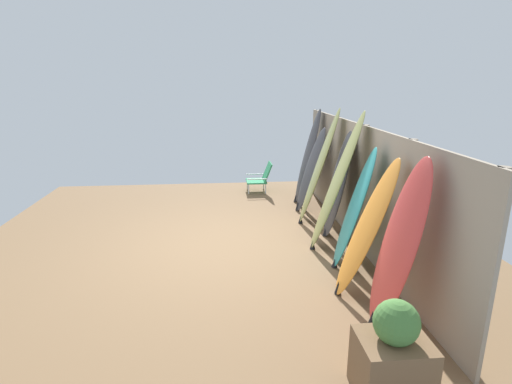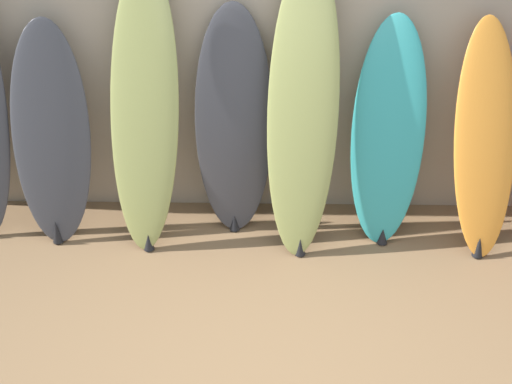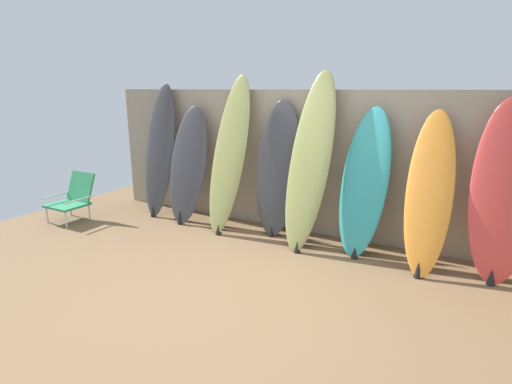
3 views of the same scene
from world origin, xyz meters
The scene contains 12 objects.
ground centered at (0.00, 0.00, 0.00)m, with size 7.68×7.68×0.00m, color brown.
fence_back centered at (0.00, 2.01, 0.90)m, with size 6.08×0.11×1.80m.
surfboard_charcoal_0 centered at (-2.13, 1.68, 0.94)m, with size 0.51×0.54×1.89m.
surfboard_charcoal_1 centered at (-1.57, 1.62, 0.78)m, with size 0.60×0.58×1.59m.
surfboard_olive_2 centered at (-0.88, 1.60, 0.99)m, with size 0.56×0.72×2.00m.
surfboard_charcoal_3 centered at (-0.26, 1.75, 0.83)m, with size 0.58×0.40×1.69m.
surfboard_olive_4 centered at (0.23, 1.58, 1.01)m, with size 0.56×0.77×2.03m.
surfboard_teal_5 centered at (0.85, 1.64, 0.81)m, with size 0.58×0.57×1.63m.
surfboard_orange_6 centered at (1.52, 1.56, 0.79)m, with size 0.49×0.71×1.62m.
surfboard_red_7 centered at (2.15, 1.65, 0.87)m, with size 0.61×0.52×1.75m.
beach_chair centered at (-3.02, 0.84, 0.33)m, with size 0.50×0.56×0.65m.
planter_box centered at (3.07, 1.24, 0.36)m, with size 0.46×0.55×0.83m.
Camera 1 is at (5.59, -0.06, 2.42)m, focal length 28.00 mm.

